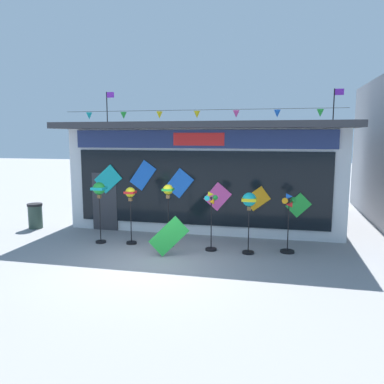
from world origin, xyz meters
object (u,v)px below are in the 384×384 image
(wind_spinner_left, at_px, (130,201))
(wind_spinner_right, at_px, (249,205))
(wind_spinner_far_left, at_px, (99,194))
(wind_spinner_center_left, at_px, (168,199))
(kite_shop_building, at_px, (212,172))
(wind_spinner_far_right, at_px, (289,217))
(display_kite_on_ground, at_px, (169,236))
(trash_bin, at_px, (35,216))
(wind_spinner_center_right, at_px, (211,214))

(wind_spinner_left, xyz_separation_m, wind_spinner_right, (3.55, -0.20, 0.06))
(wind_spinner_far_left, xyz_separation_m, wind_spinner_center_left, (2.14, 0.09, -0.11))
(wind_spinner_far_left, bearing_deg, kite_shop_building, 56.47)
(kite_shop_building, xyz_separation_m, wind_spinner_center_left, (-0.60, -4.05, -0.45))
(wind_spinner_far_right, bearing_deg, display_kite_on_ground, -162.43)
(kite_shop_building, relative_size, wind_spinner_right, 5.59)
(wind_spinner_left, relative_size, wind_spinner_center_left, 0.93)
(wind_spinner_far_left, xyz_separation_m, wind_spinner_far_right, (5.58, 0.22, -0.51))
(kite_shop_building, distance_m, display_kite_on_ground, 5.11)
(wind_spinner_left, height_order, wind_spinner_right, wind_spinner_left)
(wind_spinner_far_left, bearing_deg, display_kite_on_ground, -18.06)
(wind_spinner_far_left, xyz_separation_m, trash_bin, (-3.11, 1.24, -1.08))
(wind_spinner_far_right, bearing_deg, wind_spinner_far_left, -177.77)
(wind_spinner_center_left, xyz_separation_m, trash_bin, (-5.25, 1.15, -0.97))
(kite_shop_building, distance_m, wind_spinner_center_left, 4.12)
(kite_shop_building, bearing_deg, wind_spinner_left, -113.82)
(wind_spinner_center_right, bearing_deg, kite_shop_building, 99.48)
(kite_shop_building, relative_size, wind_spinner_left, 5.55)
(wind_spinner_center_right, xyz_separation_m, display_kite_on_ground, (-1.04, -0.73, -0.51))
(wind_spinner_far_right, relative_size, trash_bin, 1.91)
(wind_spinner_far_left, height_order, wind_spinner_center_right, wind_spinner_far_left)
(kite_shop_building, xyz_separation_m, trash_bin, (-5.86, -2.90, -1.42))
(wind_spinner_center_left, height_order, display_kite_on_ground, wind_spinner_center_left)
(wind_spinner_center_left, distance_m, trash_bin, 5.46)
(wind_spinner_center_right, distance_m, display_kite_on_ground, 1.36)
(wind_spinner_left, distance_m, wind_spinner_center_right, 2.50)
(wind_spinner_left, xyz_separation_m, display_kite_on_ground, (1.45, -0.89, -0.78))
(wind_spinner_left, xyz_separation_m, trash_bin, (-4.07, 1.13, -0.88))
(wind_spinner_center_right, bearing_deg, wind_spinner_right, -2.13)
(kite_shop_building, bearing_deg, wind_spinner_center_right, -80.52)
(kite_shop_building, xyz_separation_m, wind_spinner_right, (1.76, -4.24, -0.48))
(wind_spinner_center_left, bearing_deg, trash_bin, 167.67)
(wind_spinner_left, bearing_deg, trash_bin, 164.45)
(trash_bin, xyz_separation_m, display_kite_on_ground, (5.52, -2.02, 0.10))
(wind_spinner_center_right, bearing_deg, display_kite_on_ground, -144.81)
(wind_spinner_center_left, height_order, trash_bin, wind_spinner_center_left)
(wind_spinner_far_left, xyz_separation_m, wind_spinner_right, (4.51, -0.10, -0.14))
(wind_spinner_far_right, bearing_deg, trash_bin, 173.31)
(display_kite_on_ground, bearing_deg, wind_spinner_center_left, 107.09)
(kite_shop_building, height_order, wind_spinner_center_right, kite_shop_building)
(kite_shop_building, height_order, wind_spinner_left, kite_shop_building)
(wind_spinner_right, distance_m, display_kite_on_ground, 2.36)
(wind_spinner_left, height_order, wind_spinner_far_right, wind_spinner_left)
(trash_bin, bearing_deg, display_kite_on_ground, -20.10)
(wind_spinner_center_right, height_order, display_kite_on_ground, wind_spinner_center_right)
(kite_shop_building, relative_size, trash_bin, 10.88)
(wind_spinner_far_right, bearing_deg, wind_spinner_right, -163.71)
(wind_spinner_far_left, distance_m, wind_spinner_center_left, 2.14)
(kite_shop_building, xyz_separation_m, wind_spinner_center_right, (0.70, -4.20, -0.81))
(wind_spinner_left, bearing_deg, wind_spinner_right, -3.19)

